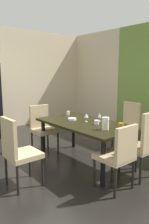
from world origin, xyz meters
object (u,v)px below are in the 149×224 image
chair_right_far (143,143)px  cup_near_shelf (68,113)px  chair_left_near (42,126)px  chair_head_near (18,150)px  cup_east (121,126)px  cup_right (97,122)px  wine_glass_near_window (99,116)px  pitcher_front (106,123)px  dining_table (85,127)px  chair_right_near (119,154)px  chair_head_far (128,123)px  wine_glass_center (86,115)px  serving_bowl_south (72,119)px

chair_right_far → cup_near_shelf: bearing=93.1°
chair_left_near → chair_head_near: bearing=45.0°
chair_head_near → cup_east: chair_head_near is taller
chair_left_near → cup_right: bearing=105.9°
chair_head_near → wine_glass_near_window: chair_head_near is taller
cup_east → pitcher_front: pitcher_front is taller
cup_near_shelf → pitcher_front: 1.31m
chair_left_near → cup_near_shelf: size_ratio=11.42×
dining_table → cup_near_shelf: (-0.73, 0.19, 0.12)m
chair_right_near → cup_near_shelf: (-1.71, 0.47, 0.26)m
chair_head_far → cup_east: 1.39m
wine_glass_center → serving_bowl_south: bearing=-156.3°
chair_head_far → cup_right: size_ratio=11.88×
chair_head_near → wine_glass_near_window: size_ratio=6.80×
chair_head_far → serving_bowl_south: 1.38m
chair_left_near → pitcher_front: (1.53, 0.20, 0.30)m
pitcher_front → chair_head_far: bearing=113.5°
chair_right_near → chair_right_far: chair_right_far is taller
chair_right_near → chair_left_near: (-1.96, 0.00, 0.01)m
chair_right_far → pitcher_front: 0.63m
chair_left_near → cup_near_shelf: (0.25, 0.47, 0.25)m
dining_table → wine_glass_center: size_ratio=11.52×
chair_head_far → pitcher_front: (0.60, -1.38, 0.30)m
cup_east → dining_table: bearing=-168.8°
chair_head_far → chair_right_near: 1.88m
wine_glass_center → serving_bowl_south: 0.30m
chair_head_far → chair_right_near: bearing=123.1°
chair_right_far → dining_table: bearing=105.9°
wine_glass_center → cup_east: (0.72, 0.06, -0.06)m
chair_right_near → serving_bowl_south: chair_right_near is taller
dining_table → serving_bowl_south: (-0.31, -0.04, 0.10)m
chair_head_far → chair_head_near: 2.59m
cup_near_shelf → chair_left_near: bearing=-117.8°
chair_head_far → serving_bowl_south: size_ratio=6.32×
cup_right → cup_east: cup_east is taller
cup_near_shelf → dining_table: bearing=-14.3°
chair_right_far → wine_glass_near_window: size_ratio=7.04×
wine_glass_near_window → cup_right: wine_glass_near_window is taller
chair_left_near → cup_near_shelf: 0.58m
chair_head_near → cup_east: size_ratio=10.74×
chair_right_far → serving_bowl_south: 1.35m
chair_left_near → pitcher_front: bearing=97.3°
chair_left_near → chair_right_near: bearing=90.0°
cup_near_shelf → wine_glass_center: bearing=-9.7°
serving_bowl_south → chair_head_far: bearing=78.9°
chair_left_near → serving_bowl_south: chair_left_near is taller
dining_table → chair_left_near: size_ratio=1.87×
chair_left_near → chair_head_far: bearing=149.4°
wine_glass_center → chair_right_near: bearing=-18.9°
cup_near_shelf → pitcher_front: size_ratio=0.43×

